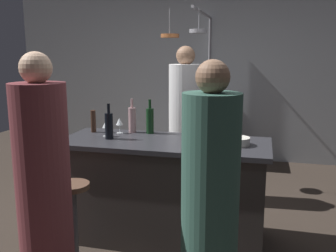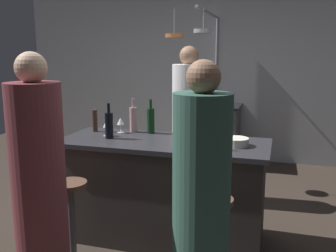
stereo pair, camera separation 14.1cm
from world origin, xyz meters
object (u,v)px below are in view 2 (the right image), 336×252
pepper_mill (95,121)px  wine_bottle_dark (109,125)px  chef (188,130)px  wine_bottle_rose (133,119)px  bar_stool_left (72,220)px  wine_bottle_green (200,134)px  wine_glass_near_left_guest (121,122)px  wine_glass_near_right_guest (107,125)px  wine_glass_by_chef (196,130)px  guest_right (201,208)px  wine_bottle_amber (193,125)px  potted_plant (54,157)px  bar_stool_right (213,240)px  mixing_bowl_blue (210,134)px  stove_range (212,134)px  wine_bottle_red (151,120)px  guest_left (39,189)px  mixing_bowl_ceramic (236,142)px

pepper_mill → wine_bottle_dark: bearing=-41.7°
chef → wine_bottle_rose: bearing=-115.3°
bar_stool_left → chef: bearing=72.2°
pepper_mill → wine_bottle_green: size_ratio=0.68×
wine_glass_near_left_guest → bar_stool_left: bearing=-95.0°
wine_glass_near_right_guest → wine_glass_by_chef: size_ratio=1.00×
guest_right → wine_bottle_amber: guest_right is taller
potted_plant → wine_bottle_dark: wine_bottle_dark is taller
bar_stool_right → wine_glass_by_chef: (-0.27, 0.63, 0.63)m
wine_glass_near_right_guest → wine_glass_by_chef: 0.83m
wine_glass_near_right_guest → potted_plant: bearing=140.1°
potted_plant → pepper_mill: pepper_mill is taller
mixing_bowl_blue → stove_range: bearing=99.4°
wine_glass_near_right_guest → mixing_bowl_blue: size_ratio=0.83×
pepper_mill → wine_glass_near_left_guest: (0.26, 0.01, 0.00)m
guest_right → wine_glass_by_chef: size_ratio=11.01×
potted_plant → wine_glass_near_right_guest: wine_glass_near_right_guest is taller
wine_bottle_red → bar_stool_left: bearing=-111.4°
pepper_mill → wine_glass_by_chef: size_ratio=1.44×
chef → bar_stool_right: size_ratio=2.52×
guest_left → mixing_bowl_ceramic: 1.54m
pepper_mill → wine_bottle_rose: (0.36, 0.08, 0.02)m
wine_bottle_rose → wine_bottle_dark: bearing=-108.2°
wine_glass_near_right_guest → mixing_bowl_ceramic: bearing=-1.8°
bar_stool_left → mixing_bowl_blue: mixing_bowl_blue is taller
wine_bottle_red → wine_bottle_green: 0.72m
mixing_bowl_blue → wine_bottle_dark: bearing=-163.5°
wine_glass_by_chef → guest_left: bearing=-128.9°
wine_bottle_rose → pepper_mill: bearing=-167.0°
stove_range → wine_glass_by_chef: 2.52m
potted_plant → mixing_bowl_ceramic: (2.50, -1.15, 0.64)m
wine_bottle_green → wine_glass_near_left_guest: 0.92m
wine_bottle_red → wine_bottle_green: (0.56, -0.45, -0.00)m
bar_stool_right → wine_glass_near_left_guest: size_ratio=4.66×
wine_glass_near_right_guest → guest_right: bearing=-42.5°
stove_range → wine_bottle_red: bearing=-95.3°
stove_range → guest_left: (-0.53, -3.45, 0.32)m
chef → wine_bottle_green: (0.38, -1.20, 0.22)m
guest_left → mixing_bowl_ceramic: bearing=40.7°
wine_bottle_red → mixing_bowl_ceramic: 0.87m
guest_right → pepper_mill: (-1.28, 1.14, 0.26)m
wine_bottle_green → wine_bottle_rose: 0.87m
mixing_bowl_blue → mixing_bowl_ceramic: 0.33m
stove_range → mixing_bowl_ceramic: bearing=-75.8°
bar_stool_left → bar_stool_right: bearing=0.0°
guest_right → wine_glass_near_left_guest: 1.55m
wine_glass_near_left_guest → wine_glass_by_chef: bearing=-13.0°
wine_glass_by_chef → wine_glass_near_right_guest: bearing=178.6°
guest_right → pepper_mill: guest_right is taller
pepper_mill → mixing_bowl_blue: 1.11m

